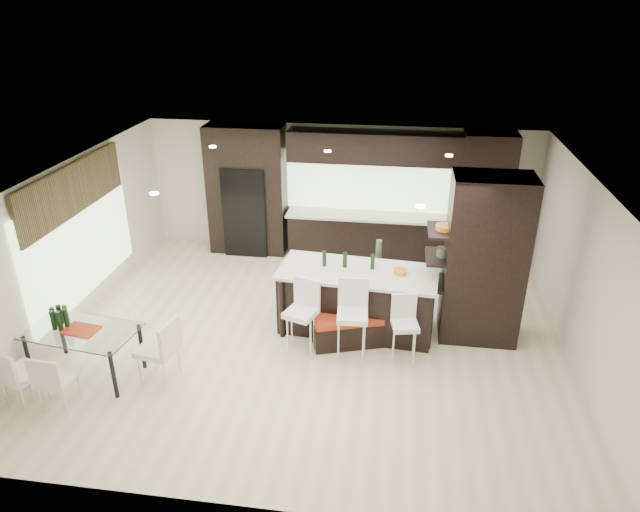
% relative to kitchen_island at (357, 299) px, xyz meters
% --- Properties ---
extents(ground, '(8.00, 8.00, 0.00)m').
position_rel_kitchen_island_xyz_m(ground, '(-0.65, -0.33, -0.53)').
color(ground, beige).
rests_on(ground, ground).
extents(back_wall, '(8.00, 0.02, 2.70)m').
position_rel_kitchen_island_xyz_m(back_wall, '(-0.65, 3.17, 0.82)').
color(back_wall, white).
rests_on(back_wall, ground).
extents(left_wall, '(0.02, 7.00, 2.70)m').
position_rel_kitchen_island_xyz_m(left_wall, '(-4.65, -0.33, 0.82)').
color(left_wall, white).
rests_on(left_wall, ground).
extents(right_wall, '(0.02, 7.00, 2.70)m').
position_rel_kitchen_island_xyz_m(right_wall, '(3.35, -0.33, 0.82)').
color(right_wall, white).
rests_on(right_wall, ground).
extents(ceiling, '(8.00, 7.00, 0.02)m').
position_rel_kitchen_island_xyz_m(ceiling, '(-0.65, -0.33, 2.17)').
color(ceiling, white).
rests_on(ceiling, ground).
extents(window_left, '(0.04, 3.20, 1.90)m').
position_rel_kitchen_island_xyz_m(window_left, '(-4.61, -0.13, 0.82)').
color(window_left, '#B2D199').
rests_on(window_left, left_wall).
extents(window_back, '(3.40, 0.04, 1.20)m').
position_rel_kitchen_island_xyz_m(window_back, '(-0.05, 3.13, 1.02)').
color(window_back, '#B2D199').
rests_on(window_back, back_wall).
extents(stone_accent, '(0.08, 3.00, 0.80)m').
position_rel_kitchen_island_xyz_m(stone_accent, '(-4.58, -0.13, 1.72)').
color(stone_accent, brown).
rests_on(stone_accent, left_wall).
extents(ceiling_spots, '(4.00, 3.00, 0.02)m').
position_rel_kitchen_island_xyz_m(ceiling_spots, '(-0.65, -0.08, 2.15)').
color(ceiling_spots, white).
rests_on(ceiling_spots, ceiling).
extents(back_cabinetry, '(6.80, 0.68, 2.70)m').
position_rel_kitchen_island_xyz_m(back_cabinetry, '(-0.15, 2.84, 0.82)').
color(back_cabinetry, black).
rests_on(back_cabinetry, ground).
extents(refrigerator, '(0.90, 0.68, 1.90)m').
position_rel_kitchen_island_xyz_m(refrigerator, '(-2.55, 2.79, 0.42)').
color(refrigerator, black).
rests_on(refrigerator, ground).
extents(partition_column, '(1.20, 0.80, 2.70)m').
position_rel_kitchen_island_xyz_m(partition_column, '(1.95, 0.07, 0.82)').
color(partition_column, black).
rests_on(partition_column, ground).
extents(kitchen_island, '(2.63, 1.31, 1.06)m').
position_rel_kitchen_island_xyz_m(kitchen_island, '(0.00, 0.00, 0.00)').
color(kitchen_island, black).
rests_on(kitchen_island, ground).
extents(stool_left, '(0.56, 0.56, 0.98)m').
position_rel_kitchen_island_xyz_m(stool_left, '(-0.78, -0.86, -0.04)').
color(stool_left, white).
rests_on(stool_left, ground).
extents(stool_mid, '(0.49, 0.49, 1.03)m').
position_rel_kitchen_island_xyz_m(stool_mid, '(0.00, -0.87, -0.02)').
color(stool_mid, white).
rests_on(stool_mid, ground).
extents(stool_right, '(0.45, 0.45, 0.86)m').
position_rel_kitchen_island_xyz_m(stool_right, '(0.78, -0.84, -0.10)').
color(stool_right, white).
rests_on(stool_right, ground).
extents(bench, '(1.41, 0.89, 0.51)m').
position_rel_kitchen_island_xyz_m(bench, '(-0.00, -0.45, -0.28)').
color(bench, black).
rests_on(bench, ground).
extents(floor_vase, '(0.50, 0.50, 1.29)m').
position_rel_kitchen_island_xyz_m(floor_vase, '(0.29, 0.73, 0.12)').
color(floor_vase, '#464C37').
rests_on(floor_vase, ground).
extents(dining_table, '(1.65, 1.07, 0.75)m').
position_rel_kitchen_island_xyz_m(dining_table, '(-3.78, -1.83, -0.16)').
color(dining_table, white).
rests_on(dining_table, ground).
extents(chair_near, '(0.45, 0.45, 0.82)m').
position_rel_kitchen_island_xyz_m(chair_near, '(-3.78, -2.57, -0.12)').
color(chair_near, white).
rests_on(chair_near, ground).
extents(chair_far, '(0.60, 0.60, 0.88)m').
position_rel_kitchen_island_xyz_m(chair_far, '(-4.26, -2.59, -0.09)').
color(chair_far, white).
rests_on(chair_far, ground).
extents(chair_end, '(0.58, 0.58, 0.94)m').
position_rel_kitchen_island_xyz_m(chair_end, '(-2.67, -1.83, -0.06)').
color(chair_end, white).
rests_on(chair_end, ground).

